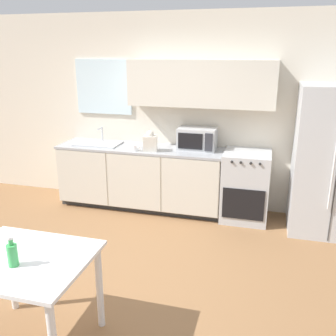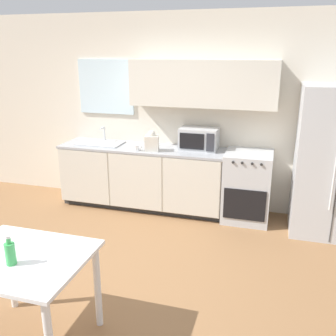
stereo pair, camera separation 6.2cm
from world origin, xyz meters
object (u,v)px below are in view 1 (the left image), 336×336
Objects in this scene: microwave at (197,139)px; coffee_mug at (135,148)px; dining_table at (25,273)px; drink_bottle at (12,254)px; refrigerator at (333,161)px; oven_range at (246,186)px.

coffee_mug is at bearing -158.13° from microwave.
drink_bottle is (0.00, -0.10, 0.21)m from dining_table.
oven_range is at bearing 176.17° from refrigerator.
refrigerator reaches higher than coffee_mug.
coffee_mug is (-0.78, -0.31, -0.11)m from microwave.
microwave is 4.80× the size of coffee_mug.
coffee_mug is at bearing 91.47° from dining_table.
drink_bottle reaches higher than oven_range.
refrigerator is 1.73m from microwave.
dining_table is (0.07, -2.57, -0.30)m from coffee_mug.
refrigerator is at bearing -5.79° from microwave.
oven_range is at bearing 63.15° from dining_table.
oven_range reaches higher than dining_table.
microwave is 0.85m from coffee_mug.
dining_table is at bearing -131.84° from refrigerator.
dining_table is (-0.72, -2.89, -0.40)m from microwave.
dining_table is 4.31× the size of drink_bottle.
refrigerator is (1.02, -0.07, 0.45)m from oven_range.
coffee_mug is 0.48× the size of drink_bottle.
dining_table is at bearing -88.53° from coffee_mug.
microwave is at bearing 174.21° from refrigerator.
microwave is at bearing 76.52° from drink_bottle.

